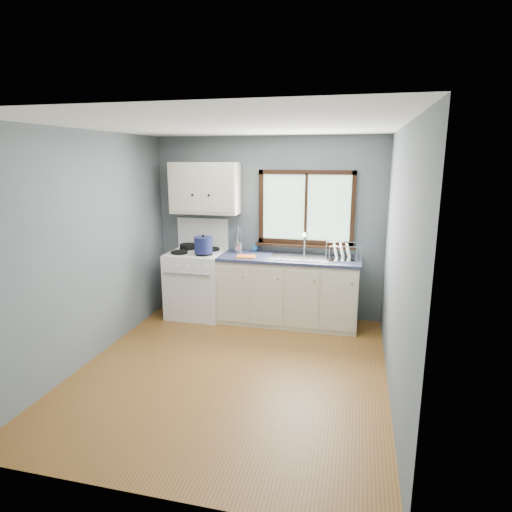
% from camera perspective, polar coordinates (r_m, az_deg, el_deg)
% --- Properties ---
extents(floor, '(3.20, 3.60, 0.02)m').
position_cam_1_polar(floor, '(4.73, -3.25, -15.05)').
color(floor, brown).
rests_on(floor, ground).
extents(ceiling, '(3.20, 3.60, 0.02)m').
position_cam_1_polar(ceiling, '(4.18, -3.71, 17.08)').
color(ceiling, white).
rests_on(ceiling, wall_back).
extents(wall_back, '(3.20, 0.02, 2.50)m').
position_cam_1_polar(wall_back, '(6.00, 1.56, 3.78)').
color(wall_back, slate).
rests_on(wall_back, ground).
extents(wall_front, '(3.20, 0.02, 2.50)m').
position_cam_1_polar(wall_front, '(2.68, -14.89, -8.47)').
color(wall_front, slate).
rests_on(wall_front, ground).
extents(wall_left, '(0.02, 3.60, 2.50)m').
position_cam_1_polar(wall_left, '(4.99, -21.47, 0.98)').
color(wall_left, slate).
rests_on(wall_left, ground).
extents(wall_right, '(0.02, 3.60, 2.50)m').
position_cam_1_polar(wall_right, '(4.12, 18.50, -1.16)').
color(wall_right, slate).
rests_on(wall_right, ground).
extents(gas_range, '(0.76, 0.69, 1.36)m').
position_cam_1_polar(gas_range, '(6.12, -7.89, -3.42)').
color(gas_range, white).
rests_on(gas_range, floor).
extents(base_cabinets, '(1.85, 0.60, 0.88)m').
position_cam_1_polar(base_cabinets, '(5.83, 4.29, -5.02)').
color(base_cabinets, beige).
rests_on(base_cabinets, floor).
extents(countertop, '(1.89, 0.64, 0.04)m').
position_cam_1_polar(countertop, '(5.70, 4.37, -0.34)').
color(countertop, '#222741').
rests_on(countertop, base_cabinets).
extents(sink, '(0.84, 0.46, 0.44)m').
position_cam_1_polar(sink, '(5.69, 6.15, -0.83)').
color(sink, silver).
rests_on(sink, countertop).
extents(window, '(1.36, 0.10, 1.03)m').
position_cam_1_polar(window, '(5.85, 6.66, 5.69)').
color(window, '#9EC6A8').
rests_on(window, wall_back).
extents(upper_cabinets, '(0.95, 0.35, 0.70)m').
position_cam_1_polar(upper_cabinets, '(6.00, -6.85, 8.98)').
color(upper_cabinets, beige).
rests_on(upper_cabinets, wall_back).
extents(skillet, '(0.36, 0.26, 0.05)m').
position_cam_1_polar(skillet, '(6.18, -9.04, 1.38)').
color(skillet, black).
rests_on(skillet, gas_range).
extents(stockpot, '(0.28, 0.28, 0.25)m').
position_cam_1_polar(stockpot, '(5.77, -7.04, 1.50)').
color(stockpot, '#191F50').
rests_on(stockpot, gas_range).
extents(utensil_crock, '(0.15, 0.15, 0.36)m').
position_cam_1_polar(utensil_crock, '(5.96, -2.28, 1.21)').
color(utensil_crock, silver).
rests_on(utensil_crock, countertop).
extents(thermos, '(0.07, 0.07, 0.27)m').
position_cam_1_polar(thermos, '(6.00, -2.58, 1.88)').
color(thermos, silver).
rests_on(thermos, countertop).
extents(soap_bottle, '(0.10, 0.10, 0.23)m').
position_cam_1_polar(soap_bottle, '(5.99, -0.17, 1.71)').
color(soap_bottle, '#2267AA').
rests_on(soap_bottle, countertop).
extents(dish_towel, '(0.27, 0.21, 0.02)m').
position_cam_1_polar(dish_towel, '(5.67, -1.36, -0.07)').
color(dish_towel, orange).
rests_on(dish_towel, countertop).
extents(dish_rack, '(0.48, 0.40, 0.22)m').
position_cam_1_polar(dish_rack, '(5.63, 11.45, 0.10)').
color(dish_rack, silver).
rests_on(dish_rack, countertop).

